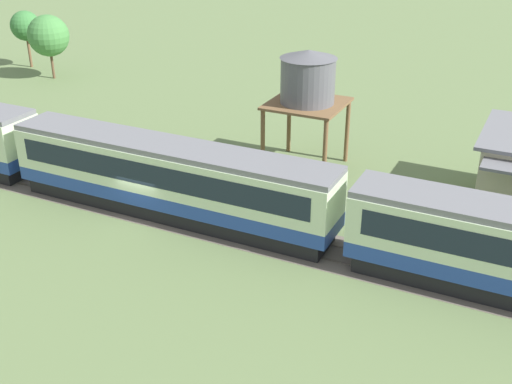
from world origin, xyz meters
TOP-DOWN VIEW (x-y plane):
  - ground_plane at (0.00, 0.00)m, footprint 600.00×600.00m
  - passenger_train at (1.48, 0.98)m, footprint 60.15×3.02m
  - railway_track at (-1.99, 0.98)m, footprint 127.05×3.60m
  - water_tower at (5.39, 10.59)m, footprint 4.68×4.68m
  - yard_tree_0 at (-29.31, 22.08)m, footprint 2.93×2.93m
  - yard_tree_1 at (-24.30, 19.82)m, footprint 3.84×3.84m

SIDE VIEW (x-z plane):
  - ground_plane at x=0.00m, z-range 0.00..0.00m
  - railway_track at x=-1.99m, z-range -0.01..0.03m
  - passenger_train at x=1.48m, z-range 0.23..4.50m
  - yard_tree_1 at x=-24.30m, z-range 1.07..7.06m
  - yard_tree_0 at x=-29.31m, z-range 1.32..6.92m
  - water_tower at x=5.39m, z-range 1.96..9.70m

